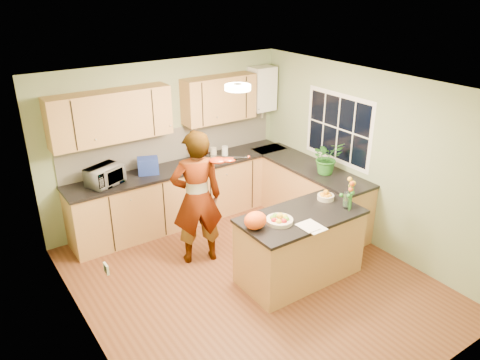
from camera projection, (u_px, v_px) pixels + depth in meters
floor at (251, 281)px, 6.04m from camera, size 4.50×4.50×0.00m
ceiling at (253, 89)px, 5.03m from camera, size 4.00×4.50×0.02m
wall_back at (167, 142)px, 7.23m from camera, size 4.00×0.02×2.50m
wall_front at (412, 291)px, 3.83m from camera, size 4.00×0.02×2.50m
wall_left at (84, 244)px, 4.50m from camera, size 0.02×4.50×2.50m
wall_right at (368, 159)px, 6.57m from camera, size 0.02×4.50×2.50m
back_counter at (185, 193)px, 7.37m from camera, size 3.64×0.62×0.94m
right_counter at (308, 193)px, 7.37m from camera, size 0.62×2.24×0.94m
splashback at (174, 144)px, 7.29m from camera, size 3.60×0.02×0.52m
upper_cabinets at (159, 108)px, 6.77m from camera, size 3.20×0.34×0.70m
boiler at (262, 89)px, 7.73m from camera, size 0.40×0.30×0.86m
window_right at (338, 128)px, 6.90m from camera, size 0.01×1.30×1.05m
light_switch at (106, 269)px, 4.03m from camera, size 0.02×0.09×0.09m
ceiling_lamp at (238, 87)px, 5.27m from camera, size 0.30×0.30×0.07m
peninsula_island at (300, 246)px, 5.96m from camera, size 1.58×0.81×0.91m
fruit_dish at (280, 219)px, 5.58m from camera, size 0.33×0.33×0.11m
orange_bowl at (326, 196)px, 6.15m from camera, size 0.22×0.22×0.13m
flower_vase at (349, 186)px, 5.83m from camera, size 0.25×0.25×0.45m
orange_bag at (255, 220)px, 5.43m from camera, size 0.33×0.30×0.21m
papers at (312, 226)px, 5.50m from camera, size 0.23×0.31×0.01m
violinist at (197, 198)px, 6.14m from camera, size 0.78×0.63×1.87m
violin at (218, 160)px, 5.85m from camera, size 0.56×0.49×0.14m
microwave at (105, 176)px, 6.47m from camera, size 0.57×0.49×0.27m
blue_box at (148, 166)px, 6.85m from camera, size 0.35×0.31×0.24m
kettle at (196, 156)px, 7.24m from camera, size 0.15×0.15×0.28m
jar_cream at (214, 152)px, 7.49m from camera, size 0.13×0.13×0.15m
jar_white at (225, 151)px, 7.55m from camera, size 0.13×0.13×0.16m
potted_plant at (327, 157)px, 6.81m from camera, size 0.53×0.49×0.49m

